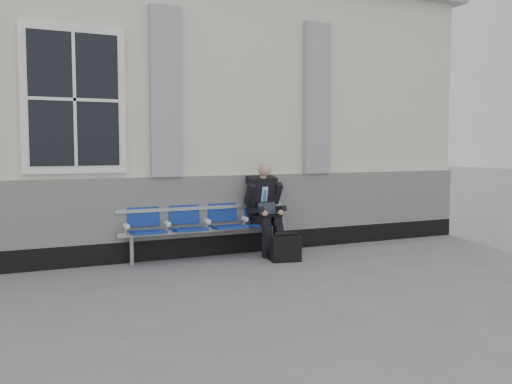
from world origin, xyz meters
TOP-DOWN VIEW (x-y plane):
  - ground at (0.00, 0.00)m, footprint 70.00×70.00m
  - station_building at (-0.02, 3.47)m, footprint 14.40×4.40m
  - bench at (2.15, 1.32)m, footprint 2.60×0.47m
  - businessman at (3.05, 1.19)m, footprint 0.54×0.73m
  - briefcase at (3.07, 0.55)m, footprint 0.44×0.25m

SIDE VIEW (x-z plane):
  - ground at x=0.00m, z-range 0.00..0.00m
  - briefcase at x=3.07m, z-range -0.02..0.41m
  - bench at x=2.15m, z-range 0.10..1.01m
  - businessman at x=3.05m, z-range 0.06..1.44m
  - station_building at x=-0.02m, z-range -0.02..4.47m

